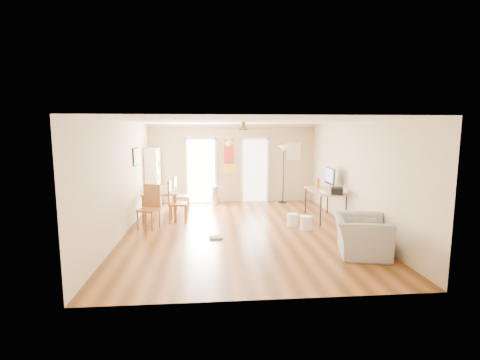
{
  "coord_description": "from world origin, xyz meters",
  "views": [
    {
      "loc": [
        -0.75,
        -8.16,
        2.39
      ],
      "look_at": [
        0.0,
        0.6,
        1.15
      ],
      "focal_mm": 26.26,
      "sensor_mm": 36.0,
      "label": 1
    }
  ],
  "objects": [
    {
      "name": "wall_back",
      "position": [
        0.0,
        3.5,
        1.3
      ],
      "size": [
        5.5,
        0.04,
        2.6
      ],
      "primitive_type": null,
      "color": "beige",
      "rests_on": "floor"
    },
    {
      "name": "dining_table",
      "position": [
        -2.15,
        1.54,
        0.39
      ],
      "size": [
        1.09,
        1.64,
        0.77
      ],
      "primitive_type": null,
      "rotation": [
        0.0,
        0.0,
        0.11
      ],
      "color": "#9B6532",
      "rests_on": "floor"
    },
    {
      "name": "ceiling_fan",
      "position": [
        0.0,
        -0.3,
        2.43
      ],
      "size": [
        1.24,
        1.24,
        0.2
      ],
      "primitive_type": null,
      "color": "#593819",
      "rests_on": "ceiling"
    },
    {
      "name": "bookshelf",
      "position": [
        -2.55,
        2.94,
        0.92
      ],
      "size": [
        0.59,
        0.9,
        1.85
      ],
      "primitive_type": null,
      "rotation": [
        0.0,
        0.0,
        0.29
      ],
      "color": "white",
      "rests_on": "floor"
    },
    {
      "name": "floor_cloth",
      "position": [
        -0.65,
        -0.57,
        0.02
      ],
      "size": [
        0.31,
        0.25,
        0.04
      ],
      "primitive_type": "cube",
      "rotation": [
        0.0,
        0.0,
        0.11
      ],
      "color": "gray",
      "rests_on": "floor"
    },
    {
      "name": "floor",
      "position": [
        0.0,
        0.0,
        0.0
      ],
      "size": [
        7.0,
        7.0,
        0.0
      ],
      "primitive_type": "plane",
      "color": "brown",
      "rests_on": "ground"
    },
    {
      "name": "wall_left",
      "position": [
        -2.75,
        0.0,
        1.3
      ],
      "size": [
        0.04,
        7.0,
        2.6
      ],
      "primitive_type": null,
      "color": "beige",
      "rests_on": "floor"
    },
    {
      "name": "bathroom_doorway",
      "position": [
        0.75,
        3.48,
        1.05
      ],
      "size": [
        0.8,
        0.1,
        2.1
      ],
      "primitive_type": null,
      "color": "white",
      "rests_on": "wall_back"
    },
    {
      "name": "imac",
      "position": [
        2.47,
        0.97,
        1.09
      ],
      "size": [
        0.23,
        0.65,
        0.6
      ],
      "primitive_type": null,
      "rotation": [
        0.0,
        0.0,
        0.21
      ],
      "color": "black",
      "rests_on": "computer_desk"
    },
    {
      "name": "printer",
      "position": [
        2.45,
        0.36,
        0.88
      ],
      "size": [
        0.38,
        0.41,
        0.17
      ],
      "primitive_type": "cube",
      "rotation": [
        0.0,
        0.0,
        -0.32
      ],
      "color": "black",
      "rests_on": "computer_desk"
    },
    {
      "name": "crown_molding",
      "position": [
        0.0,
        0.0,
        2.56
      ],
      "size": [
        5.5,
        7.0,
        0.08
      ],
      "primitive_type": null,
      "color": "white",
      "rests_on": "wall_back"
    },
    {
      "name": "keyboard",
      "position": [
        2.2,
        0.66,
        0.8
      ],
      "size": [
        0.2,
        0.43,
        0.02
      ],
      "primitive_type": "cube",
      "rotation": [
        0.0,
        0.0,
        -0.17
      ],
      "color": "white",
      "rests_on": "computer_desk"
    },
    {
      "name": "ac_grille",
      "position": [
        2.05,
        3.47,
        1.7
      ],
      "size": [
        0.5,
        0.04,
        0.6
      ],
      "primitive_type": "cube",
      "color": "white",
      "rests_on": "wall_back"
    },
    {
      "name": "wastebasket_a",
      "position": [
        1.31,
        0.35,
        0.15
      ],
      "size": [
        0.28,
        0.28,
        0.31
      ],
      "primitive_type": "cylinder",
      "rotation": [
        0.0,
        0.0,
        0.06
      ],
      "color": "silver",
      "rests_on": "floor"
    },
    {
      "name": "dining_chair_right_a",
      "position": [
        -1.6,
        2.1,
        0.52
      ],
      "size": [
        0.46,
        0.46,
        1.04
      ],
      "primitive_type": null,
      "rotation": [
        0.0,
        0.0,
        1.51
      ],
      "color": "#955530",
      "rests_on": "floor"
    },
    {
      "name": "dining_chair_near",
      "position": [
        -2.27,
        0.38,
        0.53
      ],
      "size": [
        0.56,
        0.56,
        1.07
      ],
      "primitive_type": null,
      "rotation": [
        0.0,
        0.0,
        -0.34
      ],
      "color": "#915E2E",
      "rests_on": "floor"
    },
    {
      "name": "torchiere_lamp",
      "position": [
        1.67,
        3.22,
        0.95
      ],
      "size": [
        0.44,
        0.44,
        1.91
      ],
      "primitive_type": null,
      "rotation": [
        0.0,
        0.0,
        0.25
      ],
      "color": "black",
      "rests_on": "floor"
    },
    {
      "name": "wall_decal",
      "position": [
        -0.13,
        3.48,
        1.55
      ],
      "size": [
        0.46,
        0.03,
        1.1
      ],
      "primitive_type": "cube",
      "color": "red",
      "rests_on": "wall_back"
    },
    {
      "name": "ceiling",
      "position": [
        0.0,
        0.0,
        2.6
      ],
      "size": [
        5.5,
        7.0,
        0.0
      ],
      "primitive_type": null,
      "color": "silver",
      "rests_on": "floor"
    },
    {
      "name": "computer_desk",
      "position": [
        2.33,
        0.93,
        0.4
      ],
      "size": [
        0.74,
        1.48,
        0.79
      ],
      "primitive_type": null,
      "color": "#A38158",
      "rests_on": "floor"
    },
    {
      "name": "trash_can",
      "position": [
        -0.6,
        3.16,
        0.3
      ],
      "size": [
        0.35,
        0.35,
        0.59
      ],
      "primitive_type": "cylinder",
      "rotation": [
        0.0,
        0.0,
        0.32
      ],
      "color": "silver",
      "rests_on": "floor"
    },
    {
      "name": "dining_chair_right_b",
      "position": [
        -1.6,
        0.93,
        0.55
      ],
      "size": [
        0.46,
        0.46,
        1.11
      ],
      "primitive_type": null,
      "rotation": [
        0.0,
        0.0,
        1.56
      ],
      "color": "#9D6632",
      "rests_on": "floor"
    },
    {
      "name": "wall_front",
      "position": [
        0.0,
        -3.5,
        1.3
      ],
      "size": [
        5.5,
        0.04,
        2.6
      ],
      "primitive_type": null,
      "color": "beige",
      "rests_on": "floor"
    },
    {
      "name": "framed_poster",
      "position": [
        -2.73,
        1.4,
        1.7
      ],
      "size": [
        0.04,
        0.66,
        0.48
      ],
      "primitive_type": "cube",
      "color": "black",
      "rests_on": "wall_left"
    },
    {
      "name": "orange_bottle",
      "position": [
        2.3,
        1.44,
        0.92
      ],
      "size": [
        0.1,
        0.1,
        0.26
      ],
      "primitive_type": "cylinder",
      "rotation": [
        0.0,
        0.0,
        -0.2
      ],
      "color": "#D15212",
      "rests_on": "computer_desk"
    },
    {
      "name": "wastebasket_b",
      "position": [
        1.57,
        -0.02,
        0.17
      ],
      "size": [
        0.34,
        0.34,
        0.33
      ],
      "primitive_type": "cylinder",
      "rotation": [
        0.0,
        0.0,
        -0.23
      ],
      "color": "silver",
      "rests_on": "floor"
    },
    {
      "name": "wall_right",
      "position": [
        2.75,
        0.0,
        1.3
      ],
      "size": [
        0.04,
        7.0,
        2.6
      ],
      "primitive_type": null,
      "color": "beige",
      "rests_on": "floor"
    },
    {
      "name": "armchair",
      "position": [
        2.15,
        -1.8,
        0.37
      ],
      "size": [
        1.24,
        1.35,
        0.74
      ],
      "primitive_type": "imported",
      "rotation": [
        0.0,
        0.0,
        1.32
      ],
      "color": "gray",
      "rests_on": "floor"
    },
    {
      "name": "kitchen_doorway",
      "position": [
        -1.05,
        3.48,
        1.05
      ],
      "size": [
        0.9,
        0.1,
        2.1
      ],
      "primitive_type": null,
      "color": "white",
      "rests_on": "wall_back"
    }
  ]
}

